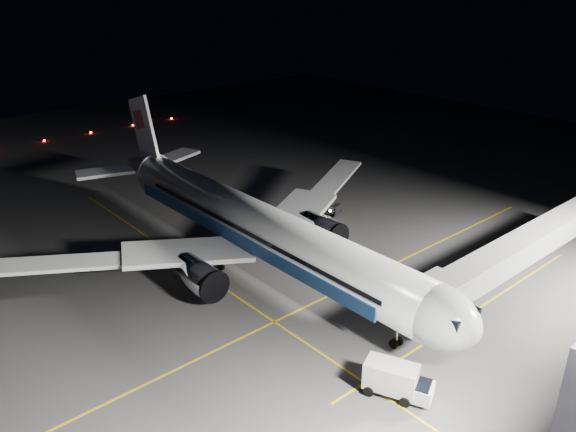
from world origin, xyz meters
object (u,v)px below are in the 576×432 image
(baggage_tug, at_px, (330,207))
(safety_cone_a, at_px, (341,252))
(airliner, at_px, (253,224))
(safety_cone_c, at_px, (343,238))
(jet_bridge, at_px, (517,251))
(safety_cone_b, at_px, (323,224))
(service_truck, at_px, (397,380))

(baggage_tug, relative_size, safety_cone_a, 4.86)
(airliner, bearing_deg, safety_cone_c, 78.75)
(safety_cone_a, xyz_separation_m, safety_cone_c, (-2.59, 3.18, -0.00))
(jet_bridge, height_order, safety_cone_c, jet_bridge)
(safety_cone_b, height_order, safety_cone_c, safety_cone_c)
(safety_cone_a, bearing_deg, airliner, -118.10)
(safety_cone_a, bearing_deg, jet_bridge, 25.21)
(airliner, height_order, jet_bridge, airliner)
(safety_cone_c, bearing_deg, jet_bridge, 14.40)
(jet_bridge, xyz_separation_m, safety_cone_c, (-20.53, -5.27, -4.25))
(jet_bridge, bearing_deg, baggage_tug, -179.46)
(safety_cone_c, bearing_deg, safety_cone_b, 166.15)
(airliner, relative_size, safety_cone_a, 91.95)
(baggage_tug, xyz_separation_m, safety_cone_a, (10.15, -8.18, -0.59))
(airliner, xyz_separation_m, safety_cone_b, (-2.40, 14.00, -4.86))
(safety_cone_b, relative_size, safety_cone_c, 0.91)
(baggage_tug, xyz_separation_m, safety_cone_c, (7.56, -5.01, -0.59))
(airliner, height_order, baggage_tug, airliner)
(service_truck, distance_m, safety_cone_a, 25.38)
(safety_cone_c, bearing_deg, airliner, -101.25)
(jet_bridge, xyz_separation_m, baggage_tug, (-28.09, -0.27, -3.66))
(baggage_tug, height_order, safety_cone_b, baggage_tug)
(airliner, relative_size, jet_bridge, 1.79)
(service_truck, relative_size, baggage_tug, 1.83)
(safety_cone_b, distance_m, safety_cone_c, 5.09)
(safety_cone_a, bearing_deg, safety_cone_b, 149.72)
(baggage_tug, bearing_deg, jet_bridge, -15.55)
(service_truck, bearing_deg, jet_bridge, 72.42)
(airliner, distance_m, safety_cone_a, 11.91)
(safety_cone_b, bearing_deg, safety_cone_c, -13.85)
(airliner, xyz_separation_m, safety_cone_a, (5.13, 9.61, -4.83))
(airliner, xyz_separation_m, service_truck, (25.75, -5.14, -3.64))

